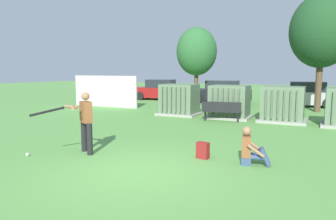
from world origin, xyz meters
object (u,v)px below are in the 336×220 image
at_px(park_bench, 221,110).
at_px(batter, 84,119).
at_px(transformer_mid_west, 229,102).
at_px(sports_ball, 27,154).
at_px(parked_car_left_of_center, 221,93).
at_px(backpack, 203,151).
at_px(transformer_mid_east, 283,105).
at_px(parked_car_leftmost, 159,90).
at_px(transformer_west, 179,100).
at_px(seated_spectator, 250,150).
at_px(parked_car_right_of_center, 305,95).

relative_size(park_bench, batter, 1.06).
height_order(transformer_mid_west, park_bench, transformer_mid_west).
height_order(sports_ball, parked_car_left_of_center, parked_car_left_of_center).
distance_m(backpack, parked_car_left_of_center, 14.80).
bearing_deg(transformer_mid_west, park_bench, -93.21).
relative_size(transformer_mid_east, parked_car_left_of_center, 0.50).
height_order(backpack, parked_car_leftmost, parked_car_leftmost).
xyz_separation_m(transformer_west, park_bench, (2.62, -1.13, -0.25)).
bearing_deg(park_bench, transformer_mid_west, 86.79).
bearing_deg(seated_spectator, parked_car_right_of_center, 87.39).
xyz_separation_m(transformer_mid_east, batter, (-4.45, -8.26, 0.19)).
height_order(transformer_mid_east, sports_ball, transformer_mid_east).
bearing_deg(park_bench, transformer_west, 156.72).
relative_size(park_bench, seated_spectator, 1.91).
bearing_deg(transformer_mid_east, seated_spectator, -90.08).
distance_m(batter, parked_car_left_of_center, 15.29).
bearing_deg(batter, transformer_mid_east, 61.66).
bearing_deg(batter, backpack, 16.75).
relative_size(backpack, parked_car_left_of_center, 0.10).
height_order(batter, parked_car_right_of_center, batter).
relative_size(transformer_mid_west, sports_ball, 23.33).
bearing_deg(batter, transformer_west, 94.96).
distance_m(batter, backpack, 3.42).
xyz_separation_m(park_bench, parked_car_left_of_center, (-2.41, 8.12, 0.22)).
bearing_deg(parked_car_leftmost, transformer_west, -55.87).
distance_m(transformer_mid_west, backpack, 7.47).
bearing_deg(seated_spectator, backpack, 179.47).
distance_m(transformer_west, seated_spectator, 8.99).
distance_m(sports_ball, parked_car_leftmost, 17.21).
xyz_separation_m(transformer_mid_west, backpack, (1.23, -7.35, -0.57)).
bearing_deg(backpack, parked_car_leftmost, 121.22).
bearing_deg(sports_ball, transformer_mid_west, 70.92).
bearing_deg(parked_car_left_of_center, seated_spectator, -70.95).
xyz_separation_m(backpack, parked_car_leftmost, (-8.91, 14.70, 0.54)).
height_order(transformer_west, park_bench, transformer_west).
xyz_separation_m(seated_spectator, parked_car_right_of_center, (0.66, 14.48, 0.38)).
relative_size(sports_ball, backpack, 0.20).
bearing_deg(transformer_west, backpack, -61.90).
xyz_separation_m(seated_spectator, backpack, (-1.25, 0.01, -0.16)).
bearing_deg(transformer_mid_west, transformer_west, -179.57).
distance_m(transformer_mid_west, parked_car_left_of_center, 7.40).
bearing_deg(parked_car_left_of_center, transformer_mid_east, -54.78).
relative_size(park_bench, parked_car_left_of_center, 0.44).
bearing_deg(transformer_west, transformer_mid_west, 0.43).
height_order(transformer_mid_west, parked_car_left_of_center, same).
bearing_deg(transformer_mid_west, parked_car_leftmost, 136.26).
relative_size(transformer_west, parked_car_left_of_center, 0.50).
bearing_deg(transformer_mid_east, parked_car_leftmost, 143.94).
xyz_separation_m(transformer_mid_west, parked_car_leftmost, (-7.68, 7.35, -0.04)).
bearing_deg(seated_spectator, transformer_mid_west, 108.61).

